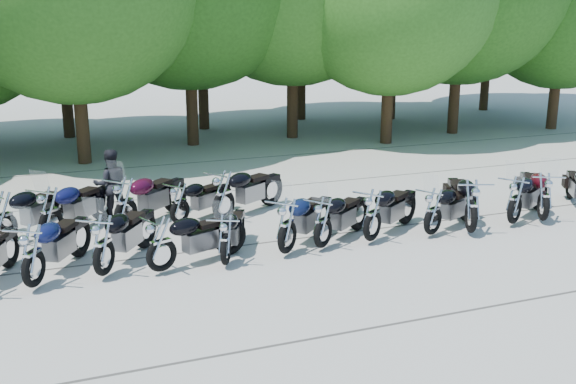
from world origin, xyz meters
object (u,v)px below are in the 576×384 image
object	(u,v)px
motorcycle_3	(103,244)
motorcycle_16	(125,202)
motorcycle_2	(32,254)
motorcycle_5	(225,238)
motorcycle_15	(50,212)
motorcycle_4	(161,242)
motorcycle_10	(472,205)
motorcycle_18	(223,194)
motorcycle_17	(179,202)
motorcycle_12	(544,195)
motorcycle_8	(373,214)
motorcycle_7	(323,221)
motorcycle_11	(515,199)
motorcycle_14	(3,217)
motorcycle_6	(287,224)
rider_1	(111,184)
motorcycle_9	(433,210)

from	to	relation	value
motorcycle_3	motorcycle_16	world-z (taller)	motorcycle_16
motorcycle_2	motorcycle_5	distance (m)	3.55
motorcycle_15	motorcycle_4	bearing A→B (deg)	168.16
motorcycle_4	motorcycle_10	bearing A→B (deg)	-112.07
motorcycle_2	motorcycle_18	size ratio (longest dim) A/B	0.98
motorcycle_16	motorcycle_17	world-z (taller)	motorcycle_16
motorcycle_5	motorcycle_12	world-z (taller)	motorcycle_12
motorcycle_8	motorcycle_10	world-z (taller)	motorcycle_10
motorcycle_12	motorcycle_18	xyz separation A→B (m)	(-7.10, 2.75, 0.02)
motorcycle_3	motorcycle_7	bearing A→B (deg)	-145.90
motorcycle_11	motorcycle_17	world-z (taller)	motorcycle_11
motorcycle_7	motorcycle_14	xyz separation A→B (m)	(-6.29, 2.56, 0.05)
motorcycle_5	motorcycle_6	distance (m)	1.36
motorcycle_2	motorcycle_17	world-z (taller)	motorcycle_2
motorcycle_7	motorcycle_16	bearing A→B (deg)	18.11
motorcycle_7	motorcycle_14	distance (m)	6.79
motorcycle_17	motorcycle_5	bearing A→B (deg)	152.37
motorcycle_7	motorcycle_12	bearing A→B (deg)	-127.56
motorcycle_4	motorcycle_12	xyz separation A→B (m)	(9.10, 0.04, 0.04)
motorcycle_4	motorcycle_8	bearing A→B (deg)	-109.00
motorcycle_2	rider_1	bearing A→B (deg)	-83.96
motorcycle_3	motorcycle_5	size ratio (longest dim) A/B	1.16
motorcycle_11	rider_1	bearing A→B (deg)	34.82
motorcycle_7	motorcycle_4	bearing A→B (deg)	56.08
motorcycle_8	rider_1	size ratio (longest dim) A/B	1.40
motorcycle_6	motorcycle_17	world-z (taller)	motorcycle_6
motorcycle_14	motorcycle_15	xyz separation A→B (m)	(0.95, -0.01, 0.01)
motorcycle_16	motorcycle_2	bearing A→B (deg)	101.81
motorcycle_4	motorcycle_17	size ratio (longest dim) A/B	1.10
motorcycle_5	motorcycle_14	size ratio (longest dim) A/B	0.86
motorcycle_4	rider_1	bearing A→B (deg)	-14.67
motorcycle_14	motorcycle_15	world-z (taller)	motorcycle_15
motorcycle_3	motorcycle_4	world-z (taller)	motorcycle_3
motorcycle_12	motorcycle_8	bearing A→B (deg)	24.65
motorcycle_6	motorcycle_17	bearing A→B (deg)	-11.53
motorcycle_18	motorcycle_6	bearing A→B (deg)	160.65
motorcycle_8	rider_1	world-z (taller)	rider_1
motorcycle_4	motorcycle_12	world-z (taller)	motorcycle_12
motorcycle_8	motorcycle_10	distance (m)	2.35
motorcycle_9	motorcycle_7	bearing A→B (deg)	62.68
motorcycle_16	rider_1	size ratio (longest dim) A/B	1.50
motorcycle_2	motorcycle_11	distance (m)	10.59
motorcycle_7	motorcycle_14	world-z (taller)	motorcycle_14
motorcycle_3	motorcycle_12	bearing A→B (deg)	-146.26
motorcycle_11	motorcycle_18	bearing A→B (deg)	36.14
motorcycle_6	motorcycle_2	bearing A→B (deg)	48.14
motorcycle_4	motorcycle_2	bearing A→B (deg)	67.30
motorcycle_4	motorcycle_5	bearing A→B (deg)	-114.19
motorcycle_12	motorcycle_17	bearing A→B (deg)	7.10
motorcycle_15	motorcycle_18	size ratio (longest dim) A/B	0.99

